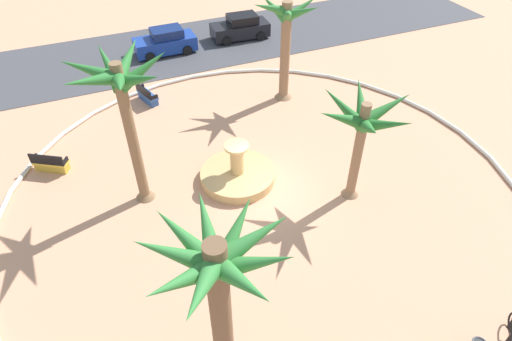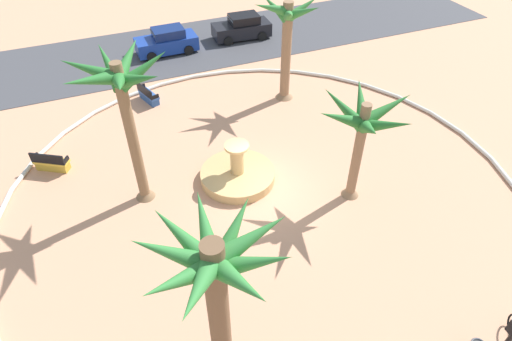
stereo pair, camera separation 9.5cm
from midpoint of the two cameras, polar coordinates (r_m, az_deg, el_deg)
ground_plane at (r=18.87m, az=1.21°, el=-2.79°), size 80.00×80.00×0.00m
plaza_curb at (r=18.80m, az=1.21°, el=-2.57°), size 22.13×22.13×0.20m
street_asphalt at (r=31.33m, az=-10.57°, el=15.54°), size 48.00×8.00×0.03m
fountain at (r=19.28m, az=-2.29°, el=-0.50°), size 3.31×3.31×1.92m
palm_tree_near_fountain at (r=16.27m, az=-17.03°, el=9.59°), size 3.88×3.93×6.52m
palm_tree_by_curb at (r=10.37m, az=-5.08°, el=-14.41°), size 3.73×3.72×6.10m
palm_tree_mid_plaza at (r=16.95m, az=14.02°, el=5.72°), size 4.02×3.83×4.80m
palm_tree_far_side at (r=23.46m, az=4.25°, el=17.89°), size 3.56×3.41×5.69m
bench_east at (r=21.83m, az=-25.18°, el=0.84°), size 1.63×1.26×1.00m
bench_west at (r=25.34m, az=-13.88°, el=9.51°), size 0.97×1.68×1.00m
parked_car_leftmost at (r=30.49m, az=-11.56°, el=16.27°), size 4.02×1.96×1.67m
parked_car_second at (r=32.08m, az=-1.78°, el=18.28°), size 4.08×2.08×1.67m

